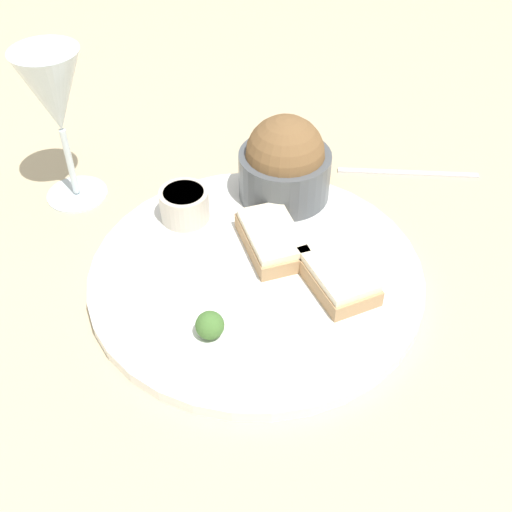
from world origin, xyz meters
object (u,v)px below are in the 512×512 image
salad_bowl (285,164)px  sauce_ramekin (184,203)px  fork (408,172)px  cheese_toast_far (337,276)px  wine_glass (54,98)px  cheese_toast_near (272,239)px

salad_bowl → sauce_ramekin: size_ratio=1.92×
salad_bowl → fork: (-0.08, -0.15, -0.05)m
cheese_toast_far → wine_glass: size_ratio=0.55×
salad_bowl → cheese_toast_near: salad_bowl is taller
cheese_toast_far → wine_glass: (0.34, 0.07, 0.11)m
salad_bowl → fork: bearing=-118.9°
cheese_toast_near → wine_glass: size_ratio=0.58×
cheese_toast_far → fork: cheese_toast_far is taller
cheese_toast_near → cheese_toast_far: bearing=179.6°
wine_glass → sauce_ramekin: bearing=-162.8°
cheese_toast_near → fork: size_ratio=0.74×
salad_bowl → cheese_toast_far: (-0.14, 0.08, -0.03)m
salad_bowl → sauce_ramekin: bearing=61.7°
sauce_ramekin → fork: (-0.14, -0.26, -0.03)m
salad_bowl → wine_glass: 0.26m
wine_glass → cheese_toast_near: bearing=-164.6°
cheese_toast_near → cheese_toast_far: 0.09m
fork → wine_glass: bearing=46.6°
cheese_toast_near → fork: cheese_toast_near is taller
cheese_toast_near → salad_bowl: bearing=-58.8°
salad_bowl → wine_glass: bearing=36.9°
sauce_ramekin → cheese_toast_near: 0.11m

